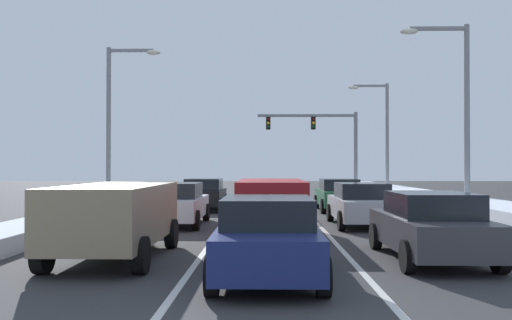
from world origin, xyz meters
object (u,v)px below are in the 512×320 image
Objects in this scene: sedan_silver_right_lane_second at (361,204)px; street_lamp_left_mid at (116,112)px; sedan_green_right_lane_third at (339,195)px; suv_red_center_lane_second at (271,202)px; street_lamp_right_near at (457,102)px; street_lamp_right_mid at (381,129)px; sedan_white_left_lane_second at (176,204)px; sedan_charcoal_right_lane_nearest at (430,226)px; suv_tan_left_lane_nearest at (116,214)px; sedan_maroon_center_lane_third at (267,198)px; sedan_black_left_lane_third at (204,194)px; sedan_navy_center_lane_nearest at (267,237)px; traffic_light_gantry at (325,135)px.

sedan_silver_right_lane_second is 0.57× the size of street_lamp_left_mid.
suv_red_center_lane_second reaches higher than sedan_green_right_lane_third.
street_lamp_right_near is 14.52m from street_lamp_right_mid.
street_lamp_right_near is at bearing 8.67° from sedan_white_left_lane_second.
sedan_charcoal_right_lane_nearest is 10.13m from street_lamp_right_near.
street_lamp_right_near is (10.70, 8.67, 3.54)m from suv_tan_left_lane_nearest.
street_lamp_right_near is (7.25, -2.03, 3.79)m from sedan_maroon_center_lane_third.
street_lamp_right_mid is at bearing 80.48° from sedan_charcoal_right_lane_nearest.
sedan_green_right_lane_third and sedan_black_left_lane_third have the same top height.
suv_tan_left_lane_nearest is 1.09× the size of sedan_white_left_lane_second.
street_lamp_right_mid is at bearing 56.35° from sedan_white_left_lane_second.
sedan_green_right_lane_third is at bearing -4.04° from street_lamp_left_mid.
sedan_black_left_lane_third is 0.57× the size of street_lamp_left_mid.
street_lamp_right_mid is (7.52, 25.12, 3.78)m from sedan_navy_center_lane_nearest.
sedan_maroon_center_lane_third is (0.05, 12.63, 0.00)m from sedan_navy_center_lane_nearest.
street_lamp_left_mid is at bearing -148.85° from street_lamp_right_mid.
sedan_black_left_lane_third is at bearing -3.74° from street_lamp_left_mid.
sedan_black_left_lane_third is at bearing 108.07° from suv_red_center_lane_second.
sedan_charcoal_right_lane_nearest is at bearing -89.07° from sedan_green_right_lane_third.
sedan_charcoal_right_lane_nearest is 0.60× the size of street_lamp_right_mid.
traffic_light_gantry reaches higher than sedan_black_left_lane_third.
traffic_light_gantry is 6.25m from street_lamp_right_mid.
sedan_silver_right_lane_second is 6.45m from sedan_green_right_lane_third.
sedan_navy_center_lane_nearest is 3.92m from suv_tan_left_lane_nearest.
sedan_black_left_lane_third is 0.60× the size of street_lamp_right_mid.
traffic_light_gantry is at bearing 79.96° from suv_red_center_lane_second.
sedan_navy_center_lane_nearest is at bearing -70.39° from sedan_white_left_lane_second.
suv_red_center_lane_second reaches higher than sedan_silver_right_lane_second.
suv_tan_left_lane_nearest is (-7.04, -0.02, 0.25)m from sedan_charcoal_right_lane_nearest.
sedan_black_left_lane_third is 0.60× the size of traffic_light_gantry.
suv_red_center_lane_second is at bearing 88.75° from sedan_navy_center_lane_nearest.
sedan_silver_right_lane_second is 1.00× the size of sedan_navy_center_lane_nearest.
sedan_charcoal_right_lane_nearest is 1.00× the size of sedan_black_left_lane_third.
sedan_navy_center_lane_nearest is at bearing -102.56° from sedan_green_right_lane_third.
street_lamp_left_mid is at bearing 175.96° from sedan_green_right_lane_third.
traffic_light_gantry is at bearing 98.15° from street_lamp_right_near.
street_lamp_right_near is at bearing -90.89° from street_lamp_right_mid.
sedan_green_right_lane_third is (-0.22, 13.40, 0.00)m from sedan_charcoal_right_lane_nearest.
sedan_navy_center_lane_nearest is at bearing -110.46° from sedan_silver_right_lane_second.
sedan_navy_center_lane_nearest and sedan_maroon_center_lane_third have the same top height.
sedan_maroon_center_lane_third is 15.04m from street_lamp_right_mid.
sedan_silver_right_lane_second is 21.99m from traffic_light_gantry.
sedan_black_left_lane_third is 16.91m from traffic_light_gantry.
sedan_green_right_lane_third and sedan_maroon_center_lane_third have the same top height.
sedan_charcoal_right_lane_nearest and sedan_black_left_lane_third have the same top height.
sedan_silver_right_lane_second is 9.69m from suv_tan_left_lane_nearest.
sedan_green_right_lane_third is 0.57× the size of street_lamp_left_mid.
sedan_black_left_lane_third is (-3.13, 9.59, -0.25)m from suv_red_center_lane_second.
sedan_green_right_lane_third is at bearing 90.93° from sedan_charcoal_right_lane_nearest.
street_lamp_right_mid is at bearing 59.09° from sedan_maroon_center_lane_third.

